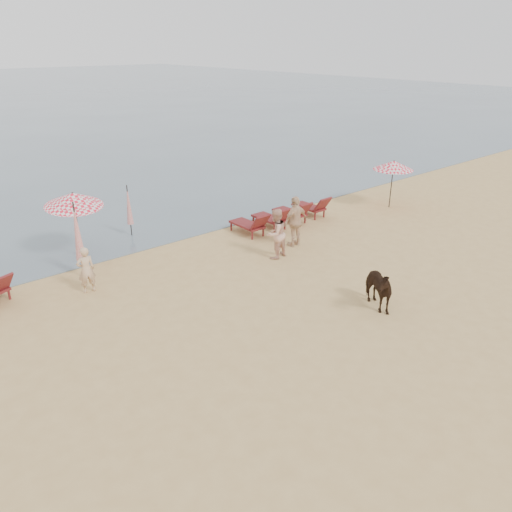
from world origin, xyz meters
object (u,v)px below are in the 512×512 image
Objects in this scene: umbrella_closed_left at (77,232)px; umbrella_closed_right at (129,205)px; lounger_cluster_right at (283,215)px; cow at (376,287)px; umbrella_open_left_b at (73,199)px; beachgoer_left at (86,270)px; beachgoer_right_a at (276,234)px; beachgoer_right_b at (295,221)px; umbrella_open_right at (394,165)px.

umbrella_closed_right is at bearing 39.34° from umbrella_closed_left.
cow is at bearing -112.46° from lounger_cluster_right.
umbrella_open_left_b is 1.63× the size of cow.
lounger_cluster_right is 1.70× the size of umbrella_open_left_b.
umbrella_open_left_b is 1.81m from umbrella_closed_left.
cow is at bearing 139.39° from beachgoer_left.
umbrella_closed_left is (-8.46, 0.52, 1.11)m from lounger_cluster_right.
beachgoer_right_b is (1.33, 0.38, 0.06)m from beachgoer_right_a.
cow is at bearing -82.09° from umbrella_open_left_b.
cow is (2.73, -9.83, -0.63)m from umbrella_closed_right.
cow is at bearing -157.61° from umbrella_open_right.
umbrella_open_left_b is (-7.87, 2.12, 1.70)m from lounger_cluster_right.
beachgoer_right_a is at bearing -61.46° from umbrella_open_left_b.
lounger_cluster_right is 2.77× the size of cow.
beachgoer_left is at bearing -104.64° from umbrella_closed_left.
umbrella_open_left_b is 7.91m from beachgoer_right_b.
umbrella_open_right is (13.37, -3.47, -0.19)m from umbrella_open_left_b.
umbrella_closed_right is at bearing 151.20° from lounger_cluster_right.
umbrella_closed_right is at bearing -2.46° from umbrella_open_left_b.
lounger_cluster_right is 8.78m from beachgoer_left.
umbrella_open_left_b is at bearing -160.80° from umbrella_closed_right.
umbrella_open_left_b is 1.14× the size of umbrella_open_right.
umbrella_open_right is at bearing -177.25° from beachgoer_left.
beachgoer_right_a reaches higher than beachgoer_left.
beachgoer_right_a is at bearing -25.65° from umbrella_closed_left.
umbrella_open_left_b is at bearing -102.14° from beachgoer_left.
umbrella_open_right is at bearing -14.46° from lounger_cluster_right.
umbrella_open_left_b is 1.30× the size of beachgoer_right_b.
umbrella_closed_left is at bearing -20.26° from beachgoer_right_b.
umbrella_open_left_b reaches higher than beachgoer_right_b.
umbrella_closed_left is at bearing -131.78° from umbrella_open_left_b.
beachgoer_left is at bearing -24.09° from beachgoer_right_a.
beachgoer_right_b is (7.55, -1.35, 0.22)m from beachgoer_left.
umbrella_closed_right is 10.23m from cow.
umbrella_closed_left reaches higher than cow.
umbrella_open_left_b reaches higher than umbrella_closed_right.
umbrella_open_right is 1.48× the size of beachgoer_left.
beachgoer_left is (-0.29, -1.12, -0.84)m from umbrella_closed_left.
lounger_cluster_right is 2.35× the size of beachgoer_right_a.
umbrella_open_left_b reaches higher than beachgoer_right_a.
lounger_cluster_right is 8.33m from umbrella_open_left_b.
umbrella_closed_right is 6.52m from beachgoer_right_b.
umbrella_closed_right reaches higher than cow.
umbrella_closed_right is at bearing 147.18° from umbrella_open_right.
umbrella_open_right reaches higher than cow.
beachgoer_right_b is at bearing -122.25° from lounger_cluster_right.
beachgoer_right_a is at bearing 14.32° from beachgoer_right_b.
umbrella_closed_left is 1.43m from beachgoer_left.
cow is (5.11, -9.01, -1.52)m from umbrella_open_left_b.
umbrella_open_right is 8.16m from beachgoer_right_a.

